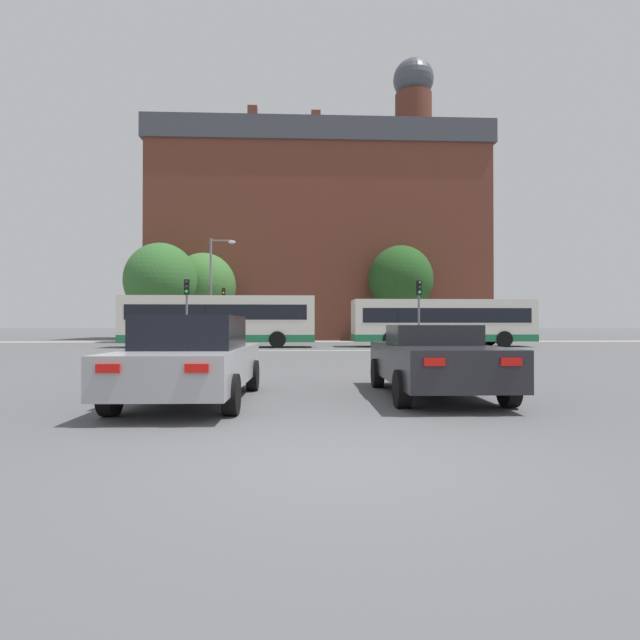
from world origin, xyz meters
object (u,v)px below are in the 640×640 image
Objects in this scene: bus_crossing_lead at (442,322)px; traffic_light_near_left at (187,302)px; traffic_light_near_right at (419,303)px; pedestrian_waiting at (236,331)px; car_roadster_right at (434,360)px; traffic_light_far_left at (224,306)px; car_saloon_left at (193,358)px; street_lamp_junction at (215,281)px; bus_crossing_trailing at (219,320)px; pedestrian_walking_east at (359,329)px.

traffic_light_near_left is at bearing 106.20° from bus_crossing_lead.
traffic_light_near_right is 2.45× the size of pedestrian_waiting.
bus_crossing_lead is 15.78m from traffic_light_near_left.
traffic_light_near_right reaches higher than car_roadster_right.
pedestrian_waiting is (-14.21, 9.13, -0.69)m from bus_crossing_lead.
bus_crossing_lead is 17.72m from traffic_light_far_left.
bus_crossing_lead reaches higher than car_saloon_left.
traffic_light_near_right is 17.83m from pedestrian_waiting.
pedestrian_waiting is at bearing 3.62° from traffic_light_far_left.
street_lamp_junction is at bearing 151.94° from traffic_light_near_right.
bus_crossing_trailing is 14.30m from pedestrian_walking_east.
car_roadster_right is at bearing 59.56° from pedestrian_waiting.
car_roadster_right is at bearing -74.30° from traffic_light_far_left.
traffic_light_far_left is at bearing 6.95° from bus_crossing_trailing.
traffic_light_near_right reaches higher than pedestrian_waiting.
bus_crossing_lead is at bearing -30.88° from traffic_light_far_left.
traffic_light_near_right is 18.35m from traffic_light_far_left.
car_saloon_left is at bearing 153.54° from bus_crossing_lead.
bus_crossing_lead is (11.06, 22.23, 0.81)m from car_saloon_left.
bus_crossing_trailing is 6.83× the size of pedestrian_walking_east.
bus_crossing_lead is 2.61× the size of traffic_light_far_left.
bus_crossing_trailing is at bearing 46.73° from pedestrian_waiting.
bus_crossing_lead is 1.58× the size of street_lamp_junction.
traffic_light_near_left is (-15.12, -4.39, 1.00)m from bus_crossing_lead.
traffic_light_near_right reaches higher than pedestrian_walking_east.
car_saloon_left is 22.07m from bus_crossing_trailing.
car_roadster_right is at bearing -71.10° from street_lamp_junction.
pedestrian_walking_east is (11.04, 14.29, -1.58)m from traffic_light_near_left.
pedestrian_walking_east is at bearing 79.01° from car_saloon_left.
traffic_light_far_left is 2.23m from pedestrian_waiting.
pedestrian_walking_east is at bearing 22.43° from bus_crossing_lead.
bus_crossing_lead is 7.31× the size of pedestrian_waiting.
traffic_light_near_left is 12.62m from traffic_light_near_right.
traffic_light_near_left is 2.45× the size of pedestrian_waiting.
traffic_light_near_left is 6.94m from street_lamp_junction.
bus_crossing_trailing reaches higher than pedestrian_walking_east.
traffic_light_far_left is (-12.66, 13.28, 0.33)m from traffic_light_near_right.
traffic_light_near_right is 2.23× the size of pedestrian_walking_east.
street_lamp_junction is (-3.67, 24.53, 3.58)m from car_saloon_left.
traffic_light_far_left reaches higher than traffic_light_near_left.
car_saloon_left is 31.51m from pedestrian_waiting.
traffic_light_near_right is at bearing -28.06° from street_lamp_junction.
traffic_light_far_left reaches higher than traffic_light_near_right.
street_lamp_junction reaches higher than traffic_light_near_right.
traffic_light_far_left is at bearing -111.31° from pedestrian_walking_east.
traffic_light_far_left is 11.27m from pedestrian_walking_east.
pedestrian_waiting is at bearing 97.00° from car_saloon_left.
car_saloon_left is 4.59m from car_roadster_right.
traffic_light_near_right is at bearing 149.26° from bus_crossing_lead.
bus_crossing_trailing is 9.54m from pedestrian_waiting.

